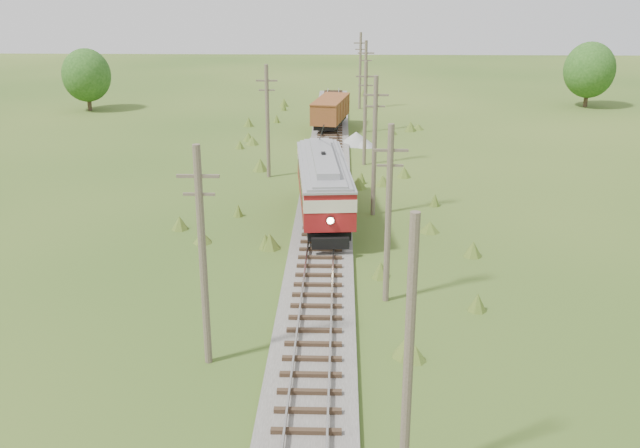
{
  "coord_description": "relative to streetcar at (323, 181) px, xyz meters",
  "views": [
    {
      "loc": [
        1.08,
        -13.26,
        14.83
      ],
      "look_at": [
        0.0,
        22.52,
        2.28
      ],
      "focal_mm": 40.0,
      "sensor_mm": 36.0,
      "label": 1
    }
  ],
  "objects": [
    {
      "name": "streetcar",
      "position": [
        0.0,
        0.0,
        0.0
      ],
      "size": [
        4.01,
        12.78,
        5.79
      ],
      "rotation": [
        0.0,
        0.0,
        0.09
      ],
      "color": "black",
      "rests_on": "ground"
    },
    {
      "name": "utility_pole_r_6",
      "position": [
        3.2,
        40.45,
        1.8
      ],
      "size": [
        1.6,
        0.3,
        8.7
      ],
      "color": "brown",
      "rests_on": "ground"
    },
    {
      "name": "utility_pole_l_b",
      "position": [
        -4.5,
        10.45,
        1.75
      ],
      "size": [
        1.6,
        0.3,
        8.6
      ],
      "color": "brown",
      "rests_on": "ground"
    },
    {
      "name": "utility_pole_r_3",
      "position": [
        3.2,
        1.45,
        1.95
      ],
      "size": [
        1.6,
        0.3,
        9.0
      ],
      "color": "brown",
      "rests_on": "ground"
    },
    {
      "name": "tree_mid_a",
      "position": [
        -28.0,
        38.45,
        1.34
      ],
      "size": [
        5.46,
        5.46,
        7.03
      ],
      "color": "#38281C",
      "rests_on": "ground"
    },
    {
      "name": "utility_pole_r_4",
      "position": [
        3.0,
        14.45,
        1.64
      ],
      "size": [
        1.6,
        0.3,
        8.4
      ],
      "color": "brown",
      "rests_on": "ground"
    },
    {
      "name": "railbed_main",
      "position": [
        -0.0,
        4.45,
        -2.49
      ],
      "size": [
        3.6,
        96.0,
        0.57
      ],
      "color": "#605B54",
      "rests_on": "ground"
    },
    {
      "name": "gravel_pile",
      "position": [
        2.59,
        21.76,
        -2.13
      ],
      "size": [
        3.25,
        3.44,
        1.18
      ],
      "color": "gray",
      "rests_on": "ground"
    },
    {
      "name": "utility_pole_r_2",
      "position": [
        3.3,
        -11.55,
        1.75
      ],
      "size": [
        1.6,
        0.3,
        8.6
      ],
      "color": "brown",
      "rests_on": "ground"
    },
    {
      "name": "utility_pole_r_1",
      "position": [
        3.1,
        -24.55,
        1.72
      ],
      "size": [
        0.3,
        0.3,
        8.8
      ],
      "color": "brown",
      "rests_on": "ground"
    },
    {
      "name": "utility_pole_r_5",
      "position": [
        3.4,
        27.45,
        1.9
      ],
      "size": [
        1.6,
        0.3,
        8.9
      ],
      "color": "brown",
      "rests_on": "ground"
    },
    {
      "name": "tree_mid_b",
      "position": [
        30.0,
        42.45,
        1.65
      ],
      "size": [
        5.88,
        5.88,
        7.57
      ],
      "color": "#38281C",
      "rests_on": "ground"
    },
    {
      "name": "gondola",
      "position": [
        -0.0,
        28.12,
        -0.68
      ],
      "size": [
        3.93,
        8.35,
        2.66
      ],
      "rotation": [
        0.0,
        0.0,
        -0.17
      ],
      "color": "black",
      "rests_on": "ground"
    },
    {
      "name": "utility_pole_l_a",
      "position": [
        -4.2,
        -17.55,
        1.95
      ],
      "size": [
        1.6,
        0.3,
        9.0
      ],
      "color": "brown",
      "rests_on": "ground"
    }
  ]
}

